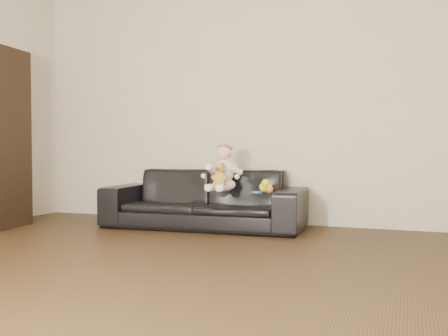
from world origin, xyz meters
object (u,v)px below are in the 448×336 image
at_px(baby, 224,170).
at_px(teddy_bear, 219,175).
at_px(toy_rattle, 270,190).
at_px(toy_blue_disc, 257,192).
at_px(toy_green, 266,187).
at_px(sofa, 204,199).

xyz_separation_m(baby, teddy_bear, (0.01, -0.14, -0.04)).
xyz_separation_m(toy_rattle, toy_blue_disc, (-0.12, 0.00, -0.03)).
xyz_separation_m(toy_green, toy_blue_disc, (-0.07, -0.07, -0.04)).
bearing_deg(toy_blue_disc, teddy_bear, -169.91).
height_order(sofa, baby, baby).
distance_m(teddy_bear, toy_rattle, 0.49).
relative_size(sofa, teddy_bear, 8.55).
distance_m(sofa, toy_rattle, 0.75).
relative_size(sofa, baby, 4.34).
bearing_deg(toy_blue_disc, toy_rattle, -1.33).
height_order(toy_rattle, toy_blue_disc, toy_rattle).
height_order(toy_green, toy_blue_disc, toy_green).
height_order(teddy_bear, toy_blue_disc, teddy_bear).
relative_size(baby, toy_rattle, 6.83).
height_order(toy_green, toy_rattle, toy_green).
height_order(baby, toy_rattle, baby).
bearing_deg(sofa, toy_rattle, -17.53).
xyz_separation_m(toy_green, toy_rattle, (0.06, -0.07, -0.02)).
bearing_deg(teddy_bear, toy_rattle, 30.02).
xyz_separation_m(baby, toy_rattle, (0.48, -0.08, -0.17)).
relative_size(toy_green, toy_blue_disc, 1.37).
bearing_deg(baby, sofa, 171.41).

